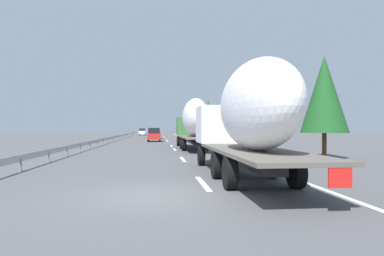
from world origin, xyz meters
TOP-DOWN VIEW (x-y plane):
  - ground_plane at (40.00, 0.00)m, footprint 260.00×260.00m
  - lane_stripe_0 at (2.00, -1.80)m, footprint 3.20×0.20m
  - lane_stripe_1 at (11.29, -1.80)m, footprint 3.20×0.20m
  - lane_stripe_2 at (20.98, -1.80)m, footprint 3.20×0.20m
  - lane_stripe_3 at (27.29, -1.80)m, footprint 3.20×0.20m
  - lane_stripe_4 at (40.20, -1.80)m, footprint 3.20×0.20m
  - lane_stripe_5 at (45.34, -1.80)m, footprint 3.20×0.20m
  - lane_stripe_6 at (63.13, -1.80)m, footprint 3.20×0.20m
  - lane_stripe_7 at (59.24, -1.80)m, footprint 3.20×0.20m
  - lane_stripe_8 at (86.01, -1.80)m, footprint 3.20×0.20m
  - lane_stripe_9 at (88.21, -1.80)m, footprint 3.20×0.20m
  - edge_line_right at (45.00, -5.50)m, footprint 110.00×0.20m
  - truck_lead at (21.44, -3.60)m, footprint 14.28×2.55m
  - truck_trailing at (2.83, -3.60)m, footprint 12.98×2.55m
  - car_white_van at (79.37, 3.42)m, footprint 4.21×1.73m
  - car_black_suv at (50.72, 0.09)m, footprint 4.31×1.82m
  - car_red_compact at (39.29, 0.16)m, footprint 4.10×1.84m
  - car_silver_hatch at (92.80, -0.25)m, footprint 4.39×1.85m
  - road_sign at (46.26, -6.70)m, footprint 0.10×0.90m
  - tree_0 at (41.72, -11.96)m, footprint 2.90×2.90m
  - tree_1 at (10.84, -10.83)m, footprint 2.99×2.99m
  - tree_2 at (59.77, -10.79)m, footprint 2.99×2.99m
  - tree_3 at (45.47, -13.21)m, footprint 2.73×2.73m
  - tree_4 at (32.45, -11.94)m, footprint 3.97×3.97m
  - tree_5 at (34.87, -13.04)m, footprint 2.62×2.62m
  - guardrail_median at (43.00, 6.00)m, footprint 94.00×0.10m

SIDE VIEW (x-z plane):
  - ground_plane at x=40.00m, z-range 0.00..0.00m
  - lane_stripe_0 at x=2.00m, z-range 0.00..0.01m
  - lane_stripe_1 at x=11.29m, z-range 0.00..0.01m
  - lane_stripe_2 at x=20.98m, z-range 0.00..0.01m
  - lane_stripe_3 at x=27.29m, z-range 0.00..0.01m
  - lane_stripe_4 at x=40.20m, z-range 0.00..0.01m
  - lane_stripe_5 at x=45.34m, z-range 0.00..0.01m
  - lane_stripe_6 at x=63.13m, z-range 0.00..0.01m
  - lane_stripe_7 at x=59.24m, z-range 0.00..0.01m
  - lane_stripe_8 at x=86.01m, z-range 0.00..0.01m
  - lane_stripe_9 at x=88.21m, z-range 0.00..0.01m
  - edge_line_right at x=45.00m, z-range 0.00..0.01m
  - guardrail_median at x=43.00m, z-range 0.20..0.96m
  - car_white_van at x=79.37m, z-range 0.02..1.80m
  - car_silver_hatch at x=92.80m, z-range 0.00..1.91m
  - car_red_compact at x=39.29m, z-range 0.00..1.94m
  - car_black_suv at x=50.72m, z-range 0.00..1.94m
  - road_sign at x=46.26m, z-range 0.59..3.62m
  - truck_trailing at x=2.83m, z-range 0.28..4.59m
  - truck_lead at x=21.44m, z-range 0.28..4.86m
  - tree_4 at x=32.45m, z-range 0.82..6.22m
  - tree_0 at x=41.72m, z-range 0.89..6.93m
  - tree_5 at x=34.87m, z-range 0.74..7.38m
  - tree_1 at x=10.84m, z-range 0.82..7.40m
  - tree_3 at x=45.47m, z-range 0.88..8.30m
  - tree_2 at x=59.77m, z-range 0.94..8.66m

